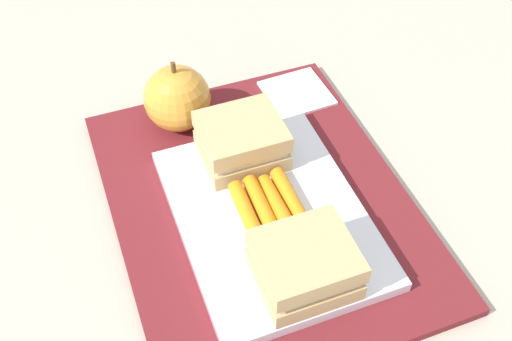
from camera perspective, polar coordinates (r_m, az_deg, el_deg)
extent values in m
plane|color=#B7AD99|center=(0.61, 0.42, -3.47)|extent=(2.40, 2.40, 0.00)
cube|color=maroon|center=(0.61, 0.42, -3.17)|extent=(0.36, 0.28, 0.01)
cube|color=white|center=(0.58, 1.30, -4.27)|extent=(0.23, 0.17, 0.01)
cube|color=tan|center=(0.53, 4.47, -9.48)|extent=(0.07, 0.08, 0.02)
cube|color=beige|center=(0.52, 4.56, -8.70)|extent=(0.07, 0.07, 0.01)
cube|color=tan|center=(0.51, 4.64, -7.89)|extent=(0.07, 0.08, 0.02)
cube|color=tan|center=(0.62, -1.32, 1.90)|extent=(0.07, 0.08, 0.02)
cube|color=beige|center=(0.61, -1.34, 2.76)|extent=(0.07, 0.07, 0.01)
cube|color=tan|center=(0.60, -1.36, 3.63)|extent=(0.07, 0.08, 0.02)
cylinder|color=orange|center=(0.58, 3.29, -2.74)|extent=(0.08, 0.01, 0.01)
cylinder|color=orange|center=(0.57, 2.02, -3.32)|extent=(0.08, 0.01, 0.02)
cylinder|color=orange|center=(0.57, 0.65, -3.59)|extent=(0.08, 0.01, 0.02)
cylinder|color=orange|center=(0.57, -0.73, -4.22)|extent=(0.08, 0.01, 0.02)
sphere|color=gold|center=(0.66, -7.31, 6.64)|extent=(0.07, 0.07, 0.07)
cylinder|color=brown|center=(0.63, -7.66, 9.41)|extent=(0.01, 0.01, 0.01)
cube|color=white|center=(0.72, 3.80, 7.17)|extent=(0.07, 0.07, 0.00)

